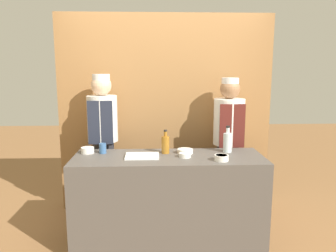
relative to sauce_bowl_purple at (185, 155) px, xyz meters
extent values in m
plane|color=olive|center=(-0.16, 0.04, -0.93)|extent=(14.00, 14.00, 0.00)
cube|color=olive|center=(-0.16, 0.99, 0.27)|extent=(2.59, 0.18, 2.40)
cube|color=#514C47|center=(-0.16, 0.04, -0.48)|extent=(1.87, 0.63, 0.91)
cylinder|color=white|center=(0.00, 0.00, 0.00)|extent=(0.11, 0.11, 0.04)
cylinder|color=#703384|center=(0.00, 0.00, 0.01)|extent=(0.09, 0.09, 0.01)
cylinder|color=white|center=(0.02, 0.15, 0.00)|extent=(0.16, 0.16, 0.04)
cylinder|color=silver|center=(0.02, 0.15, 0.01)|extent=(0.13, 0.13, 0.01)
cylinder|color=white|center=(0.33, -0.13, 0.00)|extent=(0.13, 0.13, 0.05)
cylinder|color=brown|center=(0.33, -0.13, 0.02)|extent=(0.11, 0.11, 0.02)
cylinder|color=white|center=(-0.97, 0.20, 0.01)|extent=(0.13, 0.13, 0.06)
cylinder|color=red|center=(-0.97, 0.20, 0.03)|extent=(0.11, 0.11, 0.02)
cube|color=white|center=(-0.41, 0.03, -0.01)|extent=(0.32, 0.23, 0.02)
cylinder|color=#9E661E|center=(-0.18, 0.16, 0.06)|extent=(0.08, 0.08, 0.17)
cylinder|color=#9E661E|center=(-0.18, 0.16, 0.18)|extent=(0.03, 0.03, 0.05)
cylinder|color=black|center=(-0.18, 0.16, 0.21)|extent=(0.04, 0.04, 0.01)
cylinder|color=silver|center=(0.45, 0.18, 0.07)|extent=(0.09, 0.09, 0.20)
cylinder|color=silver|center=(0.45, 0.18, 0.20)|extent=(0.04, 0.04, 0.06)
cylinder|color=black|center=(0.45, 0.18, 0.24)|extent=(0.04, 0.04, 0.02)
cylinder|color=#386093|center=(-0.82, 0.19, 0.03)|extent=(0.07, 0.07, 0.10)
cylinder|color=#28282D|center=(-0.88, 0.64, -0.47)|extent=(0.24, 0.24, 0.94)
cylinder|color=silver|center=(-0.88, 0.64, 0.26)|extent=(0.34, 0.34, 0.52)
cube|color=#232838|center=(-0.88, 0.48, 0.24)|extent=(0.27, 0.02, 0.48)
sphere|color=beige|center=(-0.88, 0.64, 0.64)|extent=(0.23, 0.23, 0.23)
cylinder|color=white|center=(-0.88, 0.64, 0.72)|extent=(0.19, 0.19, 0.08)
cylinder|color=#28282D|center=(0.57, 0.64, -0.49)|extent=(0.25, 0.25, 0.88)
cylinder|color=white|center=(0.57, 0.64, 0.22)|extent=(0.35, 0.35, 0.53)
cube|color=#561E19|center=(0.57, 0.47, 0.19)|extent=(0.28, 0.02, 0.49)
sphere|color=#9E704C|center=(0.57, 0.64, 0.59)|extent=(0.23, 0.23, 0.23)
cylinder|color=white|center=(0.57, 0.64, 0.68)|extent=(0.19, 0.19, 0.08)
camera|label=1|loc=(-0.29, -3.06, 0.83)|focal=35.00mm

